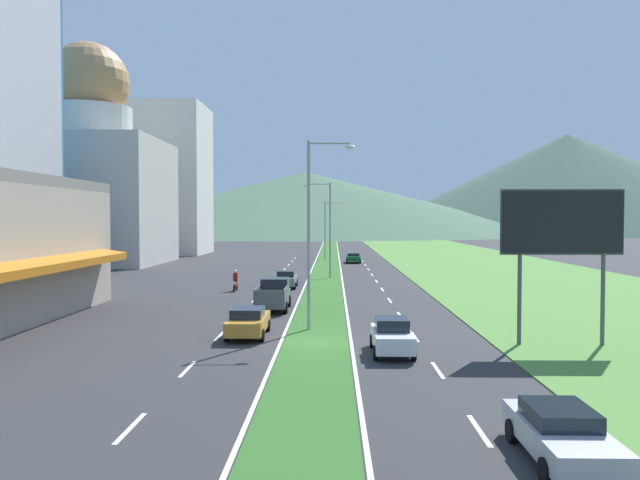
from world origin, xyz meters
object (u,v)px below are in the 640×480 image
Objects in this scene: street_lamp_mid at (327,224)px; car_1 at (248,321)px; car_4 at (353,258)px; car_0 at (392,336)px; motorcycle_rider at (236,282)px; street_lamp_far at (327,226)px; street_lamp_near at (313,223)px; pickup_truck_0 at (273,295)px; car_3 at (286,279)px; car_2 at (561,433)px; billboard_roadside at (562,228)px.

car_1 is (-3.81, -32.66, -4.87)m from street_lamp_mid.
car_4 is at bearing 81.54° from street_lamp_mid.
car_0 is 27.24m from motorcycle_rider.
street_lamp_far is 1.97× the size of car_4.
car_0 is at bearing -57.59° from street_lamp_near.
car_1 is at bearing 177.76° from pickup_truck_0.
street_lamp_far is 67.95m from car_0.
pickup_truck_0 is (-6.85, -45.76, 0.27)m from car_4.
car_1 is 23.51m from car_3.
car_0 is 8.24m from car_1.
car_1 is at bearing -148.97° from car_2.
motorcycle_rider is at bearing -156.21° from car_0.
street_lamp_far reaches higher than motorcycle_rider.
car_3 reaches higher than car_4.
street_lamp_near is 30.86m from street_lamp_mid.
billboard_roadside is at bearing -79.74° from street_lamp_far.
street_lamp_mid is 36.77m from billboard_roadside.
pickup_truck_0 is 2.70× the size of motorcycle_rider.
car_3 is at bearing -166.17° from car_2.
car_0 reaches higher than car_1.
billboard_roadside reaches higher than car_4.
car_2 is (6.68, -80.57, -4.34)m from street_lamp_far.
car_0 reaches higher than car_3.
car_1 is (-3.34, -1.81, -5.11)m from street_lamp_near.
street_lamp_far is 9.71m from car_4.
street_lamp_near is 9.96m from pickup_truck_0.
street_lamp_mid is 30.92m from street_lamp_far.
car_4 is (3.43, 23.06, -4.93)m from street_lamp_mid.
street_lamp_far is 63.82m from car_1.
street_lamp_near is at bearing -90.19° from street_lamp_far.
motorcycle_rider is (-4.11, -2.73, -0.03)m from car_3.
pickup_truck_0 is at bearing -158.55° from motorcycle_rider.
street_lamp_near reaches higher than car_3.
billboard_roadside reaches higher than pickup_truck_0.
car_3 is 2.31× the size of motorcycle_rider.
street_lamp_near reaches higher than car_4.
car_0 is 13.22m from car_2.
street_lamp_far is 1.61× the size of pickup_truck_0.
pickup_truck_0 is at bearing -8.52° from car_4.
car_4 is 36.67m from motorcycle_rider.
car_1 is (-7.13, 4.15, -0.03)m from car_0.
street_lamp_mid is 2.13× the size of car_3.
car_3 is (-3.56, -9.15, -4.87)m from street_lamp_mid.
street_lamp_far reaches higher than car_4.
car_1 is at bearing -7.40° from car_4.
street_lamp_far is at bearing -176.98° from car_0.
car_1 is 1.03× the size of car_3.
billboard_roadside is 1.66× the size of car_2.
billboard_roadside is 16.37m from car_1.
street_lamp_far is (-0.27, 30.91, -0.58)m from street_lamp_mid.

